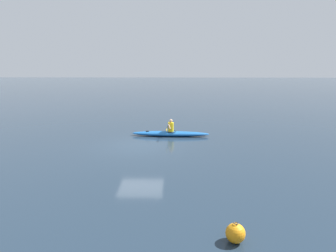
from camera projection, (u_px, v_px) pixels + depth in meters
ground_plane at (140, 146)px, 16.16m from camera, size 160.00×160.00×0.00m
kayak at (171, 134)px, 18.28m from camera, size 4.86×0.86×0.31m
kayaker at (171, 126)px, 18.18m from camera, size 0.45×2.50×0.77m
mooring_buoy_orange_mid at (235, 233)px, 7.39m from camera, size 0.50×0.50×0.55m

